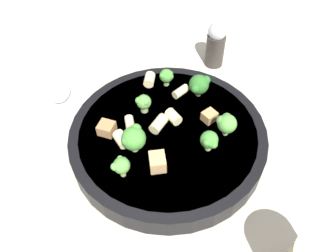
{
  "coord_description": "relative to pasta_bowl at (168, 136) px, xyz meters",
  "views": [
    {
      "loc": [
        0.29,
        0.12,
        0.41
      ],
      "look_at": [
        0.0,
        0.0,
        0.04
      ],
      "focal_mm": 35.0,
      "sensor_mm": 36.0,
      "label": 1
    }
  ],
  "objects": [
    {
      "name": "rigatoni_4",
      "position": [
        0.0,
        -0.02,
        0.02
      ],
      "size": [
        0.03,
        0.02,
        0.02
      ],
      "primitive_type": "cylinder",
      "rotation": [
        1.57,
        0.0,
        1.43
      ],
      "color": "beige",
      "rests_on": "pasta_bowl"
    },
    {
      "name": "ground_plane",
      "position": [
        0.0,
        0.0,
        -0.02
      ],
      "size": [
        2.0,
        2.0,
        0.0
      ],
      "primitive_type": "plane",
      "color": "#BCB29E"
    },
    {
      "name": "chicken_chunk_0",
      "position": [
        0.07,
        0.01,
        0.02
      ],
      "size": [
        0.03,
        0.03,
        0.02
      ],
      "primitive_type": "cube",
      "rotation": [
        0.0,
        0.0,
        0.54
      ],
      "color": "tan",
      "rests_on": "pasta_bowl"
    },
    {
      "name": "pasta_bowl",
      "position": [
        0.0,
        0.0,
        0.0
      ],
      "size": [
        0.3,
        0.3,
        0.03
      ],
      "color": "black",
      "rests_on": "ground_plane"
    },
    {
      "name": "broccoli_floret_6",
      "position": [
        -0.09,
        0.02,
        0.04
      ],
      "size": [
        0.04,
        0.03,
        0.04
      ],
      "color": "#93B766",
      "rests_on": "pasta_bowl"
    },
    {
      "name": "broccoli_floret_3",
      "position": [
        0.01,
        0.07,
        0.03
      ],
      "size": [
        0.03,
        0.03,
        0.03
      ],
      "color": "#9EC175",
      "rests_on": "pasta_bowl"
    },
    {
      "name": "rigatoni_2",
      "position": [
        -0.02,
        0.0,
        0.02
      ],
      "size": [
        0.03,
        0.03,
        0.02
      ],
      "primitive_type": "cylinder",
      "rotation": [
        1.57,
        0.0,
        2.57
      ],
      "color": "beige",
      "rests_on": "pasta_bowl"
    },
    {
      "name": "chicken_chunk_2",
      "position": [
        -0.04,
        0.05,
        0.02
      ],
      "size": [
        0.03,
        0.03,
        0.02
      ],
      "primitive_type": "cube",
      "rotation": [
        0.0,
        0.0,
        2.63
      ],
      "color": "tan",
      "rests_on": "pasta_bowl"
    },
    {
      "name": "rigatoni_1",
      "position": [
        0.01,
        -0.06,
        0.02
      ],
      "size": [
        0.03,
        0.02,
        0.01
      ],
      "primitive_type": "cylinder",
      "rotation": [
        1.57,
        0.0,
        2.17
      ],
      "color": "beige",
      "rests_on": "pasta_bowl"
    },
    {
      "name": "broccoli_floret_1",
      "position": [
        -0.03,
        0.08,
        0.04
      ],
      "size": [
        0.03,
        0.03,
        0.04
      ],
      "color": "#84AD60",
      "rests_on": "pasta_bowl"
    },
    {
      "name": "chicken_chunk_1",
      "position": [
        0.04,
        -0.08,
        0.02
      ],
      "size": [
        0.02,
        0.02,
        0.02
      ],
      "primitive_type": "cube",
      "rotation": [
        0.0,
        0.0,
        1.63
      ],
      "color": "#A87A4C",
      "rests_on": "pasta_bowl"
    },
    {
      "name": "rigatoni_3",
      "position": [
        0.05,
        -0.05,
        0.02
      ],
      "size": [
        0.03,
        0.03,
        0.02
      ],
      "primitive_type": "cylinder",
      "rotation": [
        1.57,
        0.0,
        2.53
      ],
      "color": "beige",
      "rests_on": "pasta_bowl"
    },
    {
      "name": "broccoli_floret_4",
      "position": [
        0.05,
        -0.03,
        0.04
      ],
      "size": [
        0.04,
        0.03,
        0.04
      ],
      "color": "#93B766",
      "rests_on": "pasta_bowl"
    },
    {
      "name": "broccoli_floret_5",
      "position": [
        -0.02,
        -0.05,
        0.03
      ],
      "size": [
        0.02,
        0.02,
        0.03
      ],
      "color": "#93B766",
      "rests_on": "pasta_bowl"
    },
    {
      "name": "spoon",
      "position": [
        -0.01,
        -0.21,
        -0.02
      ],
      "size": [
        0.16,
        0.1,
        0.01
      ],
      "color": "#B2B2B7",
      "rests_on": "ground_plane"
    },
    {
      "name": "rigatoni_0",
      "position": [
        -0.08,
        -0.01,
        0.02
      ],
      "size": [
        0.03,
        0.02,
        0.01
      ],
      "primitive_type": "cylinder",
      "rotation": [
        1.57,
        0.0,
        1.17
      ],
      "color": "beige",
      "rests_on": "pasta_bowl"
    },
    {
      "name": "pepper_shaker",
      "position": [
        -0.22,
        0.01,
        0.03
      ],
      "size": [
        0.04,
        0.04,
        0.09
      ],
      "color": "#332D28",
      "rests_on": "ground_plane"
    },
    {
      "name": "broccoli_floret_2",
      "position": [
        -0.09,
        -0.04,
        0.03
      ],
      "size": [
        0.02,
        0.02,
        0.03
      ],
      "color": "#84AD60",
      "rests_on": "pasta_bowl"
    },
    {
      "name": "broccoli_floret_0",
      "position": [
        0.09,
        -0.03,
        0.04
      ],
      "size": [
        0.02,
        0.02,
        0.03
      ],
      "color": "#93B766",
      "rests_on": "pasta_bowl"
    },
    {
      "name": "rigatoni_5",
      "position": [
        -0.09,
        -0.07,
        0.02
      ],
      "size": [
        0.03,
        0.02,
        0.02
      ],
      "primitive_type": "cylinder",
      "rotation": [
        1.57,
        0.0,
        1.85
      ],
      "color": "beige",
      "rests_on": "pasta_bowl"
    }
  ]
}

